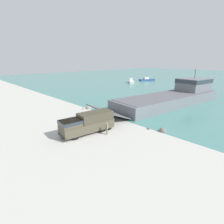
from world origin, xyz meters
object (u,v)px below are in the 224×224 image
object	(u,v)px
landing_craft	(176,95)
soldier_on_ramp	(107,128)
military_truck	(88,123)
mooring_bollard	(105,114)
moored_boat_a	(147,80)
moored_boat_b	(131,81)

from	to	relation	value
landing_craft	soldier_on_ramp	xyz separation A→B (m)	(2.55, -25.63, -0.95)
military_truck	mooring_bollard	world-z (taller)	military_truck
military_truck	landing_craft	bearing A→B (deg)	-173.54
military_truck	mooring_bollard	bearing A→B (deg)	-141.56
landing_craft	moored_boat_a	size ratio (longest dim) A/B	4.38
landing_craft	mooring_bollard	world-z (taller)	landing_craft
moored_boat_b	mooring_bollard	xyz separation A→B (m)	(28.72, -41.95, -0.38)
landing_craft	soldier_on_ramp	bearing A→B (deg)	-76.72
landing_craft	moored_boat_b	xyz separation A→B (m)	(-33.33, 22.17, -1.27)
mooring_bollard	military_truck	bearing A→B (deg)	-57.93
military_truck	soldier_on_ramp	size ratio (longest dim) A/B	4.67
landing_craft	military_truck	world-z (taller)	landing_craft
moored_boat_b	landing_craft	bearing A→B (deg)	97.39
moored_boat_a	mooring_bollard	size ratio (longest dim) A/B	12.90
soldier_on_ramp	moored_boat_a	bearing A→B (deg)	-79.99
soldier_on_ramp	moored_boat_b	world-z (taller)	moored_boat_b
military_truck	moored_boat_b	bearing A→B (deg)	-139.58
landing_craft	moored_boat_b	distance (m)	40.05
mooring_bollard	moored_boat_b	bearing A→B (deg)	124.40
moored_boat_a	soldier_on_ramp	bearing A→B (deg)	-32.75
moored_boat_a	moored_boat_b	bearing A→B (deg)	-62.55
moored_boat_a	moored_boat_b	world-z (taller)	moored_boat_b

